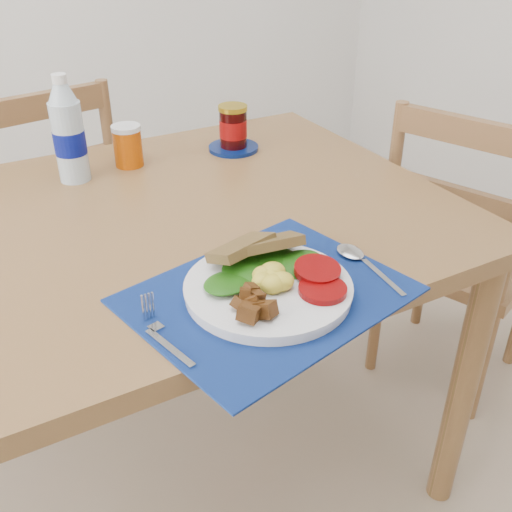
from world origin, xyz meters
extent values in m
cube|color=brown|center=(0.00, 0.20, 0.73)|extent=(1.40, 0.90, 0.04)
cylinder|color=brown|center=(0.64, -0.19, 0.35)|extent=(0.06, 0.06, 0.71)
cylinder|color=brown|center=(0.64, 0.59, 0.35)|extent=(0.06, 0.06, 0.71)
cube|color=brown|center=(-0.02, 0.94, 0.41)|extent=(0.45, 0.44, 0.04)
cylinder|color=brown|center=(0.12, 1.12, 0.19)|extent=(0.03, 0.03, 0.39)
cylinder|color=brown|center=(0.17, 0.81, 0.19)|extent=(0.03, 0.03, 0.39)
cylinder|color=brown|center=(-0.16, 0.76, 0.19)|extent=(0.03, 0.03, 0.39)
cube|color=brown|center=(0.01, 0.77, 0.84)|extent=(0.36, 0.09, 0.45)
cube|color=brown|center=(0.99, 0.17, 0.40)|extent=(0.49, 0.50, 0.04)
cylinder|color=brown|center=(1.08, 0.38, 0.19)|extent=(0.03, 0.03, 0.38)
cylinder|color=brown|center=(0.91, -0.04, 0.19)|extent=(0.03, 0.03, 0.38)
cylinder|color=brown|center=(0.79, 0.27, 0.19)|extent=(0.03, 0.03, 0.38)
cube|color=brown|center=(0.84, 0.11, 0.83)|extent=(0.15, 0.34, 0.45)
cube|color=black|center=(0.15, -0.15, 0.75)|extent=(0.48, 0.41, 0.00)
cylinder|color=silver|center=(0.15, -0.15, 0.76)|extent=(0.27, 0.27, 0.02)
ellipsoid|color=gold|center=(0.16, -0.15, 0.79)|extent=(0.07, 0.06, 0.03)
cylinder|color=#880406|center=(0.22, -0.19, 0.78)|extent=(0.08, 0.08, 0.01)
ellipsoid|color=#143807|center=(0.16, -0.11, 0.78)|extent=(0.14, 0.09, 0.01)
cube|color=brown|center=(0.17, -0.07, 0.80)|extent=(0.12, 0.08, 0.04)
cube|color=#B2B5BA|center=(-0.04, -0.20, 0.76)|extent=(0.04, 0.11, 0.00)
cube|color=#B2B5BA|center=(-0.04, -0.13, 0.76)|extent=(0.03, 0.06, 0.00)
cube|color=#B2B5BA|center=(0.34, -0.20, 0.76)|extent=(0.02, 0.12, 0.00)
ellipsoid|color=#B2B5BA|center=(0.34, -0.11, 0.76)|extent=(0.04, 0.06, 0.01)
cylinder|color=#ADBFCC|center=(0.00, 0.47, 0.84)|extent=(0.07, 0.07, 0.18)
cylinder|color=navy|center=(0.00, 0.47, 0.84)|extent=(0.07, 0.07, 0.05)
cone|color=#ADBFCC|center=(0.00, 0.47, 0.95)|extent=(0.06, 0.06, 0.04)
cylinder|color=white|center=(0.00, 0.47, 0.98)|extent=(0.03, 0.03, 0.02)
cylinder|color=#B84704|center=(0.14, 0.49, 0.80)|extent=(0.07, 0.07, 0.09)
cylinder|color=#051650|center=(0.40, 0.46, 0.75)|extent=(0.13, 0.13, 0.01)
cylinder|color=black|center=(0.40, 0.46, 0.81)|extent=(0.07, 0.07, 0.09)
cylinder|color=maroon|center=(0.40, 0.46, 0.81)|extent=(0.07, 0.07, 0.04)
cylinder|color=#B4951E|center=(0.40, 0.46, 0.86)|extent=(0.07, 0.07, 0.01)
camera|label=1|loc=(-0.26, -0.84, 1.31)|focal=42.00mm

